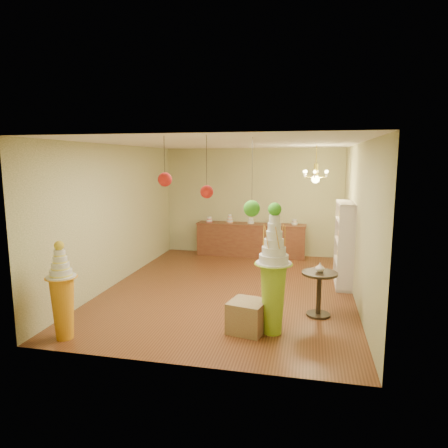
% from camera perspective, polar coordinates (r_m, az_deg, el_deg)
% --- Properties ---
extents(floor, '(6.50, 6.50, 0.00)m').
position_cam_1_polar(floor, '(8.51, 0.84, -9.19)').
color(floor, '#5B3018').
rests_on(floor, ground).
extents(ceiling, '(6.50, 6.50, 0.00)m').
position_cam_1_polar(ceiling, '(8.09, 0.89, 11.43)').
color(ceiling, silver).
rests_on(ceiling, ground).
extents(wall_back, '(5.00, 0.04, 3.00)m').
position_cam_1_polar(wall_back, '(11.35, 4.09, 3.17)').
color(wall_back, tan).
rests_on(wall_back, ground).
extents(wall_front, '(5.00, 0.04, 3.00)m').
position_cam_1_polar(wall_front, '(5.07, -6.37, -4.35)').
color(wall_front, tan).
rests_on(wall_front, ground).
extents(wall_left, '(0.04, 6.50, 3.00)m').
position_cam_1_polar(wall_left, '(8.99, -14.96, 1.31)').
color(wall_left, tan).
rests_on(wall_left, ground).
extents(wall_right, '(0.04, 6.50, 3.00)m').
position_cam_1_polar(wall_right, '(8.06, 18.57, 0.26)').
color(wall_right, tan).
rests_on(wall_right, ground).
extents(pedestal_green, '(0.62, 0.62, 2.05)m').
position_cam_1_polar(pedestal_green, '(6.23, 7.05, -8.25)').
color(pedestal_green, '#86AE26').
rests_on(pedestal_green, floor).
extents(pedestal_orange, '(0.57, 0.57, 1.51)m').
position_cam_1_polar(pedestal_orange, '(6.54, -22.06, -9.97)').
color(pedestal_orange, orange).
rests_on(pedestal_orange, floor).
extents(burlap_riser, '(0.65, 0.65, 0.49)m').
position_cam_1_polar(burlap_riser, '(6.45, 3.36, -13.03)').
color(burlap_riser, olive).
rests_on(burlap_riser, floor).
extents(sideboard, '(3.04, 0.54, 1.16)m').
position_cam_1_polar(sideboard, '(11.23, 3.83, -2.17)').
color(sideboard, brown).
rests_on(sideboard, floor).
extents(shelving_unit, '(0.33, 1.20, 1.80)m').
position_cam_1_polar(shelving_unit, '(8.94, 16.79, -2.72)').
color(shelving_unit, beige).
rests_on(shelving_unit, floor).
extents(round_table, '(0.75, 0.75, 0.78)m').
position_cam_1_polar(round_table, '(7.14, 13.43, -8.85)').
color(round_table, black).
rests_on(round_table, floor).
extents(vase, '(0.20, 0.20, 0.16)m').
position_cam_1_polar(vase, '(7.04, 13.54, -6.07)').
color(vase, beige).
rests_on(vase, round_table).
extents(pom_red_left, '(0.19, 0.19, 0.68)m').
position_cam_1_polar(pom_red_left, '(5.56, -8.44, 6.32)').
color(pom_red_left, '#463E32').
rests_on(pom_red_left, ceiling).
extents(pom_green_mid, '(0.24, 0.24, 1.14)m').
position_cam_1_polar(pom_green_mid, '(5.81, 3.99, 2.24)').
color(pom_green_mid, '#463E32').
rests_on(pom_green_mid, ceiling).
extents(pom_red_right, '(0.17, 0.17, 0.82)m').
position_cam_1_polar(pom_red_right, '(5.26, -2.48, 4.65)').
color(pom_red_right, '#463E32').
rests_on(pom_red_right, ceiling).
extents(chandelier, '(0.82, 0.82, 0.85)m').
position_cam_1_polar(chandelier, '(9.26, 12.96, 6.59)').
color(chandelier, '#F2DC55').
rests_on(chandelier, ceiling).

